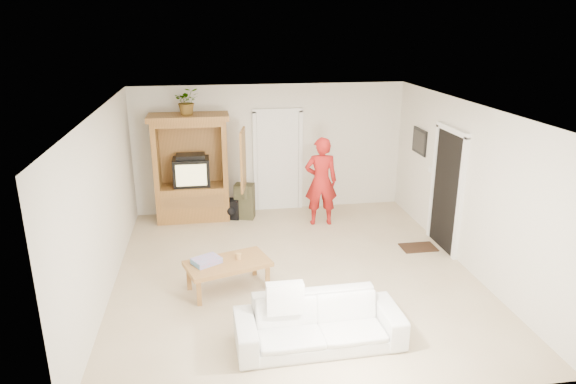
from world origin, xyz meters
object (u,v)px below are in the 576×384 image
(man, at_px, (321,181))
(coffee_table, at_px, (228,265))
(armoire, at_px, (193,175))
(sofa, at_px, (319,323))

(man, height_order, coffee_table, man)
(man, bearing_deg, coffee_table, 55.83)
(armoire, bearing_deg, sofa, -71.12)
(man, relative_size, sofa, 0.85)
(sofa, bearing_deg, armoire, 107.34)
(sofa, bearing_deg, coffee_table, 122.21)
(sofa, height_order, coffee_table, sofa)
(sofa, relative_size, coffee_table, 1.51)
(man, xyz_separation_m, sofa, (-0.87, -3.88, -0.57))
(armoire, bearing_deg, man, -15.28)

